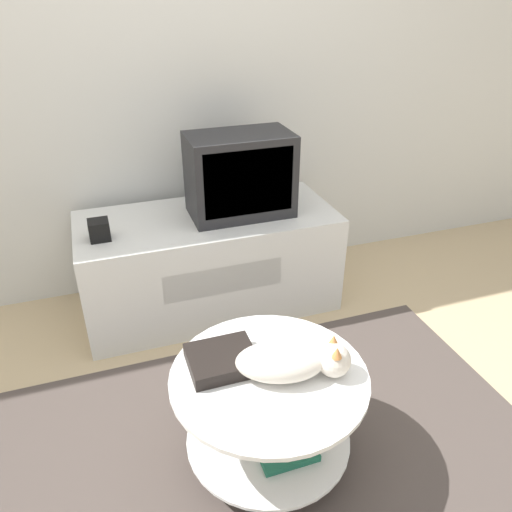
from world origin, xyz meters
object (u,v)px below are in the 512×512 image
Objects in this scene: tv at (240,175)px; dvd_box at (222,360)px; cat at (290,362)px; speaker at (99,230)px.

dvd_box is at bearing -111.10° from tv.
cat is at bearing -98.83° from tv.
tv is at bearing 68.90° from dvd_box.
tv is 0.74m from speaker.
tv reaches higher than cat.
speaker is 0.98m from dvd_box.
speaker is 0.19× the size of cat.
dvd_box is 0.46× the size of cat.
tv is at bearing 98.19° from cat.
tv is 2.21× the size of dvd_box.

